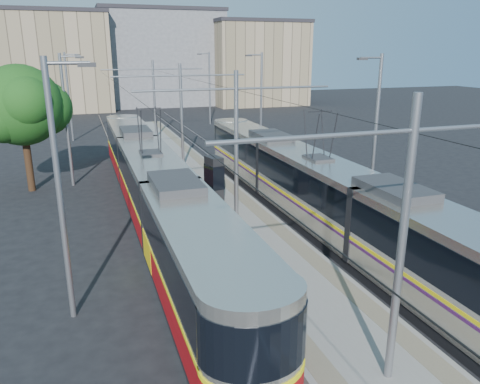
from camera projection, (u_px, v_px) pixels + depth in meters
name	position (u px, v px, depth m)	size (l,w,h in m)	color
ground	(313.00, 307.00, 15.46)	(160.00, 160.00, 0.00)	black
platform	(193.00, 177.00, 30.81)	(4.00, 50.00, 0.30)	gray
tactile_strip_left	(171.00, 176.00, 30.32)	(0.70, 50.00, 0.01)	gray
tactile_strip_right	(214.00, 173.00, 31.21)	(0.70, 50.00, 0.01)	gray
rails	(193.00, 179.00, 30.85)	(8.71, 70.00, 0.03)	gray
tram_left	(153.00, 185.00, 23.28)	(2.43, 30.50, 5.50)	black
tram_right	(317.00, 189.00, 22.15)	(2.43, 28.52, 5.50)	black
catenary	(203.00, 116.00, 26.97)	(9.20, 70.00, 7.00)	gray
street_lamps	(178.00, 108.00, 33.26)	(15.18, 38.22, 8.00)	gray
shelter	(214.00, 178.00, 25.03)	(0.89, 1.22, 2.45)	black
tree	(27.00, 106.00, 27.15)	(5.12, 4.73, 7.44)	#382314
building_left	(49.00, 61.00, 64.74)	(16.32, 12.24, 13.37)	tan
building_centre	(159.00, 57.00, 73.21)	(18.36, 14.28, 14.16)	gray
building_right	(256.00, 63.00, 72.35)	(14.28, 10.20, 12.56)	tan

